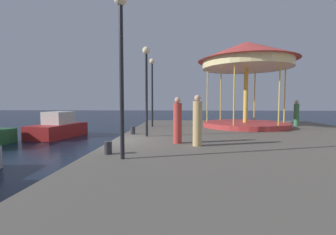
{
  "coord_description": "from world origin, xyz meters",
  "views": [
    {
      "loc": [
        2.92,
        -9.81,
        2.42
      ],
      "look_at": [
        2.28,
        2.24,
        1.63
      ],
      "focal_mm": 24.67,
      "sensor_mm": 36.0,
      "label": 1
    }
  ],
  "objects": [
    {
      "name": "ground_plane",
      "position": [
        0.0,
        0.0,
        0.0
      ],
      "size": [
        120.0,
        120.0,
        0.0
      ],
      "primitive_type": "plane",
      "color": "black"
    },
    {
      "name": "quay_dock",
      "position": [
        6.89,
        0.0,
        0.4
      ],
      "size": [
        13.78,
        22.24,
        0.8
      ],
      "primitive_type": "cube",
      "color": "#5B564F",
      "rests_on": "ground"
    },
    {
      "name": "motorboat_red",
      "position": [
        -5.61,
        5.8,
        0.66
      ],
      "size": [
        2.77,
        4.36,
        1.78
      ],
      "color": "maroon",
      "rests_on": "ground"
    },
    {
      "name": "carousel",
      "position": [
        7.24,
        5.75,
        4.97
      ],
      "size": [
        6.35,
        6.35,
        5.58
      ],
      "color": "#B23333",
      "rests_on": "quay_dock"
    },
    {
      "name": "lamp_post_near_edge",
      "position": [
        1.26,
        -3.34,
        3.95
      ],
      "size": [
        0.36,
        0.36,
        4.65
      ],
      "color": "black",
      "rests_on": "quay_dock"
    },
    {
      "name": "lamp_post_mid_promenade",
      "position": [
        1.31,
        1.11,
        3.7
      ],
      "size": [
        0.36,
        0.36,
        4.24
      ],
      "color": "black",
      "rests_on": "quay_dock"
    },
    {
      "name": "lamp_post_far_end",
      "position": [
        1.04,
        5.56,
        3.87
      ],
      "size": [
        0.36,
        0.36,
        4.52
      ],
      "color": "black",
      "rests_on": "quay_dock"
    },
    {
      "name": "bollard_center",
      "position": [
        0.65,
        -2.76,
        1.0
      ],
      "size": [
        0.24,
        0.24,
        0.4
      ],
      "primitive_type": "cylinder",
      "color": "#2D2D33",
      "rests_on": "quay_dock"
    },
    {
      "name": "bollard_north",
      "position": [
        0.49,
        1.8,
        1.0
      ],
      "size": [
        0.24,
        0.24,
        0.4
      ],
      "primitive_type": "cylinder",
      "color": "#2D2D33",
      "rests_on": "quay_dock"
    },
    {
      "name": "person_by_the_water",
      "position": [
        11.02,
        6.72,
        1.64
      ],
      "size": [
        0.34,
        0.34,
        1.79
      ],
      "color": "#387247",
      "rests_on": "quay_dock"
    },
    {
      "name": "person_mid_promenade",
      "position": [
        2.81,
        -0.68,
        1.66
      ],
      "size": [
        0.34,
        0.34,
        1.84
      ],
      "color": "#B23833",
      "rests_on": "quay_dock"
    },
    {
      "name": "person_far_corner",
      "position": [
        3.55,
        -1.22,
        1.7
      ],
      "size": [
        0.34,
        0.34,
        1.91
      ],
      "color": "tan",
      "rests_on": "quay_dock"
    }
  ]
}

